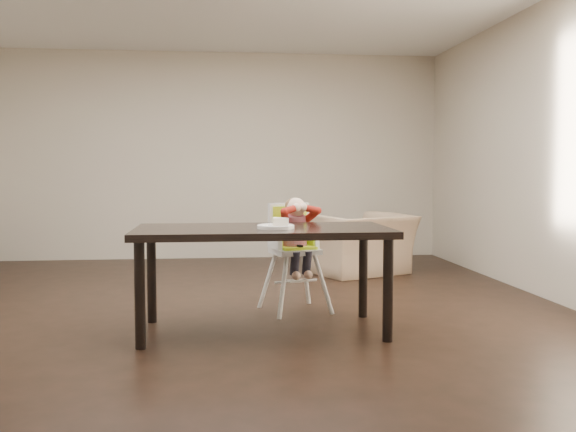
# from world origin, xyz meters

# --- Properties ---
(ground) EXTENTS (7.00, 7.00, 0.00)m
(ground) POSITION_xyz_m (0.00, 0.00, 0.00)
(ground) COLOR black
(ground) RESTS_ON ground
(room_walls) EXTENTS (6.02, 7.02, 2.71)m
(room_walls) POSITION_xyz_m (0.00, 0.00, 1.86)
(room_walls) COLOR #C0B29F
(room_walls) RESTS_ON ground
(dining_table) EXTENTS (1.80, 0.90, 0.75)m
(dining_table) POSITION_xyz_m (0.38, -0.48, 0.67)
(dining_table) COLOR black
(dining_table) RESTS_ON ground
(high_chair) EXTENTS (0.48, 0.48, 0.93)m
(high_chair) POSITION_xyz_m (0.68, 0.19, 0.66)
(high_chair) COLOR white
(high_chair) RESTS_ON ground
(plate) EXTENTS (0.29, 0.29, 0.07)m
(plate) POSITION_xyz_m (0.47, -0.57, 0.78)
(plate) COLOR white
(plate) RESTS_ON dining_table
(armchair) EXTENTS (1.21, 1.03, 0.90)m
(armchair) POSITION_xyz_m (1.64, 2.00, 0.45)
(armchair) COLOR tan
(armchair) RESTS_ON ground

